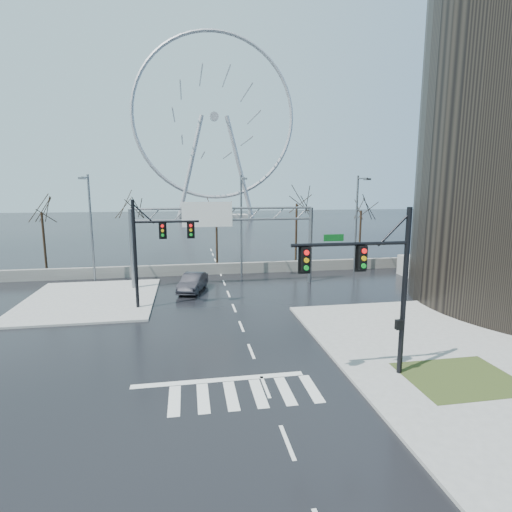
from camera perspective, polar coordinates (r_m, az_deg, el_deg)
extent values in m
plane|color=black|center=(22.44, -0.69, -13.45)|extent=(260.00, 260.00, 0.00)
cube|color=gray|center=(27.44, 19.98, -9.47)|extent=(12.00, 10.00, 0.15)
cube|color=gray|center=(34.41, -22.59, -5.74)|extent=(10.00, 12.00, 0.15)
cube|color=#2D3A18|center=(21.50, 27.13, -15.23)|extent=(5.00, 4.00, 0.02)
cube|color=slate|center=(41.33, -5.11, -1.80)|extent=(52.00, 0.50, 1.10)
cylinder|color=black|center=(19.66, 20.40, -5.15)|extent=(0.24, 0.24, 8.00)
cylinder|color=black|center=(17.98, 13.39, 1.66)|extent=(5.40, 0.16, 0.16)
cube|color=black|center=(18.14, 14.95, -0.25)|extent=(0.35, 0.28, 1.05)
cube|color=black|center=(17.22, 7.07, -0.52)|extent=(0.35, 0.28, 1.05)
cylinder|color=black|center=(29.99, -16.86, 0.07)|extent=(0.24, 0.24, 8.00)
cylinder|color=black|center=(29.49, -12.64, 4.80)|extent=(4.60, 0.16, 0.16)
cube|color=black|center=(29.42, -13.20, 3.59)|extent=(0.35, 0.28, 1.05)
cube|color=black|center=(29.37, -9.29, 3.71)|extent=(0.35, 0.28, 1.05)
cylinder|color=slate|center=(36.07, -17.27, 0.84)|extent=(0.36, 0.36, 7.00)
cylinder|color=slate|center=(37.49, 7.76, 1.52)|extent=(0.36, 0.36, 7.00)
cylinder|color=slate|center=(35.55, -4.59, 6.80)|extent=(16.00, 0.20, 0.20)
cylinder|color=slate|center=(35.62, -4.57, 5.19)|extent=(16.00, 0.20, 0.20)
cube|color=#094914|center=(35.33, -6.99, 5.93)|extent=(4.20, 0.10, 2.00)
cube|color=silver|center=(35.27, -6.99, 5.92)|extent=(4.40, 0.02, 2.20)
cylinder|color=slate|center=(40.01, -22.44, 3.55)|extent=(0.20, 0.20, 10.00)
cylinder|color=slate|center=(38.76, -23.26, 10.29)|extent=(0.12, 2.20, 0.12)
cube|color=slate|center=(37.78, -23.60, 10.15)|extent=(0.50, 0.70, 0.18)
cylinder|color=slate|center=(39.40, -2.12, 4.20)|extent=(0.20, 0.20, 10.00)
cylinder|color=slate|center=(38.12, -1.94, 11.09)|extent=(0.12, 2.20, 0.12)
cube|color=slate|center=(37.13, -1.72, 10.97)|extent=(0.50, 0.70, 0.18)
cylinder|color=slate|center=(42.69, 14.10, 4.35)|extent=(0.20, 0.20, 10.00)
cylinder|color=slate|center=(41.52, 15.00, 10.67)|extent=(0.12, 2.20, 0.12)
cube|color=slate|center=(40.61, 15.59, 10.52)|extent=(0.50, 0.70, 0.18)
cylinder|color=black|center=(47.09, -28.00, 1.72)|extent=(0.24, 0.24, 6.30)
cylinder|color=black|center=(44.57, -17.17, 2.33)|extent=(0.24, 0.24, 6.75)
cylinder|color=black|center=(45.36, -5.63, 2.27)|extent=(0.24, 0.24, 5.85)
cylinder|color=black|center=(45.85, 5.76, 3.09)|extent=(0.24, 0.24, 7.02)
cylinder|color=black|center=(49.11, 14.63, 2.74)|extent=(0.24, 0.24, 6.12)
cube|color=gray|center=(115.95, -5.75, 5.67)|extent=(18.00, 6.00, 1.00)
torus|color=#B2B2B7|center=(117.22, -5.99, 19.20)|extent=(45.00, 1.00, 45.00)
cylinder|color=#B2B2B7|center=(117.22, -5.99, 19.20)|extent=(2.40, 1.50, 2.40)
cylinder|color=#B2B2B7|center=(115.47, -9.41, 12.28)|extent=(8.28, 1.20, 28.82)
cylinder|color=#B2B2B7|center=(116.47, -2.35, 12.38)|extent=(8.28, 1.20, 28.82)
imported|color=black|center=(34.84, -9.02, -3.73)|extent=(2.87, 4.92, 1.53)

